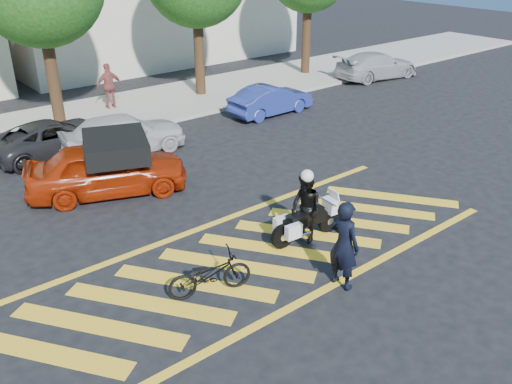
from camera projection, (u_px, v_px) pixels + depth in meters
ground at (257, 256)px, 12.49m from camera, size 90.00×90.00×0.00m
sidewalk at (61, 124)px, 20.85m from camera, size 60.00×5.00×0.15m
crosswalk at (256, 256)px, 12.47m from camera, size 12.33×4.00×0.01m
officer_bike at (344, 245)px, 11.06m from camera, size 0.52×0.75×1.97m
bicycle at (210, 274)px, 11.02m from camera, size 1.86×1.10×0.92m
police_motorcycle at (305, 222)px, 12.96m from camera, size 2.03×0.68×0.89m
officer_moto at (306, 208)px, 12.80m from camera, size 0.72×0.89×1.70m
red_convertible at (107, 169)px, 15.19m from camera, size 4.75×3.25×1.50m
parked_mid_left at (54, 138)px, 17.98m from camera, size 4.38×2.36×1.17m
parked_mid_right at (123, 134)px, 17.99m from camera, size 4.28×2.13×1.40m
parked_right at (271, 100)px, 21.95m from camera, size 3.66×1.32×1.20m
parked_far_right at (377, 65)px, 27.33m from camera, size 4.76×2.45×1.32m
pedestrian_right at (109, 86)px, 22.14m from camera, size 1.11×0.56×1.83m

